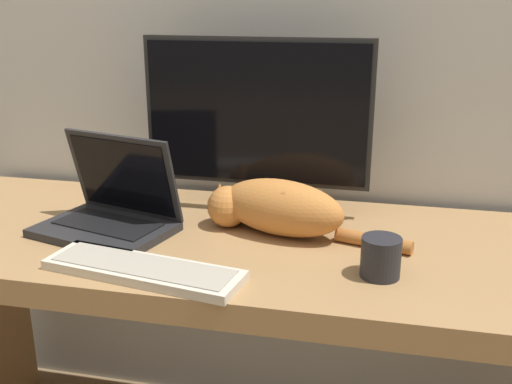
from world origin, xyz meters
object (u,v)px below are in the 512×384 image
external_keyboard (143,270)px  cat (276,207)px  coffee_mug (381,257)px  monitor (257,123)px  laptop (111,212)px

external_keyboard → cat: 0.36m
external_keyboard → coffee_mug: coffee_mug is taller
coffee_mug → external_keyboard: bearing=-168.4°
monitor → coffee_mug: (0.33, -0.32, -0.20)m
monitor → laptop: size_ratio=1.63×
external_keyboard → cat: size_ratio=0.88×
monitor → laptop: 0.42m
laptop → coffee_mug: (0.65, -0.11, -0.00)m
external_keyboard → cat: cat is taller
laptop → cat: size_ratio=0.71×
monitor → cat: 0.23m
monitor → cat: (0.08, -0.13, -0.17)m
coffee_mug → cat: bearing=143.9°
cat → external_keyboard: bearing=-113.0°
cat → monitor: bearing=135.5°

